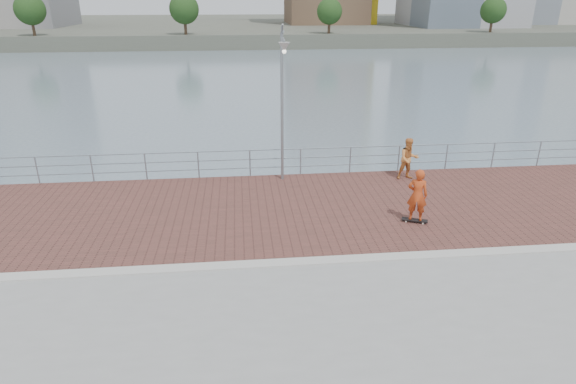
{
  "coord_description": "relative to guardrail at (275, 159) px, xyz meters",
  "views": [
    {
      "loc": [
        -1.38,
        -11.4,
        6.83
      ],
      "look_at": [
        0.0,
        2.0,
        1.3
      ],
      "focal_mm": 30.0,
      "sensor_mm": 36.0,
      "label": 1
    }
  ],
  "objects": [
    {
      "name": "skateboard",
      "position": [
        4.13,
        -4.87,
        -0.6
      ],
      "size": [
        0.84,
        0.49,
        0.09
      ],
      "rotation": [
        0.0,
        0.0,
        -0.37
      ],
      "color": "black",
      "rests_on": "brick_lane"
    },
    {
      "name": "curb",
      "position": [
        -0.0,
        -7.0,
        -0.66
      ],
      "size": [
        40.0,
        0.4,
        0.06
      ],
      "primitive_type": "cube",
      "color": "#B7B5AD",
      "rests_on": "seawall"
    },
    {
      "name": "bystander",
      "position": [
        5.2,
        -0.97,
        0.16
      ],
      "size": [
        0.84,
        0.67,
        1.66
      ],
      "primitive_type": "imported",
      "rotation": [
        0.0,
        0.0,
        0.05
      ],
      "color": "#D8853F",
      "rests_on": "brick_lane"
    },
    {
      "name": "water",
      "position": [
        -0.0,
        -7.0,
        -2.69
      ],
      "size": [
        400.0,
        400.0,
        0.0
      ],
      "primitive_type": "plane",
      "color": "slate",
      "rests_on": "ground"
    },
    {
      "name": "guardrail",
      "position": [
        0.0,
        0.0,
        0.0
      ],
      "size": [
        39.06,
        0.06,
        1.13
      ],
      "color": "#8C9EA8",
      "rests_on": "brick_lane"
    },
    {
      "name": "skateboarder",
      "position": [
        4.13,
        -4.87,
        0.28
      ],
      "size": [
        0.74,
        0.61,
        1.73
      ],
      "primitive_type": "imported",
      "rotation": [
        0.0,
        0.0,
        2.77
      ],
      "color": "#BE4119",
      "rests_on": "skateboard"
    },
    {
      "name": "brick_lane",
      "position": [
        -0.0,
        -3.4,
        -0.68
      ],
      "size": [
        40.0,
        6.8,
        0.02
      ],
      "primitive_type": "cube",
      "color": "brown",
      "rests_on": "seawall"
    },
    {
      "name": "shoreline_trees",
      "position": [
        -12.08,
        70.0,
        3.77
      ],
      "size": [
        109.67,
        4.99,
        6.65
      ],
      "color": "#473323",
      "rests_on": "far_shore"
    },
    {
      "name": "street_lamp",
      "position": [
        0.24,
        -0.91,
        3.31
      ],
      "size": [
        0.41,
        1.19,
        5.63
      ],
      "color": "gray",
      "rests_on": "brick_lane"
    },
    {
      "name": "far_shore",
      "position": [
        -0.0,
        115.5,
        -1.44
      ],
      "size": [
        320.0,
        95.0,
        2.5
      ],
      "primitive_type": "cube",
      "color": "#4C5142",
      "rests_on": "ground"
    }
  ]
}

